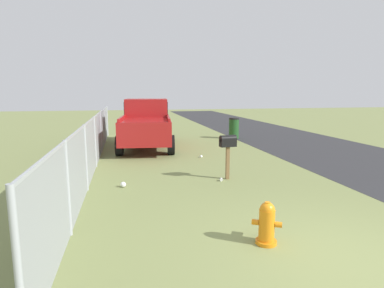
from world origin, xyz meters
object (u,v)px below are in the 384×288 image
(pickup_truck, at_px, (147,122))
(trash_bin, at_px, (234,128))
(fire_hydrant, at_px, (267,224))
(mailbox, at_px, (228,144))

(pickup_truck, xyz_separation_m, trash_bin, (1.60, -4.58, -0.56))
(fire_hydrant, distance_m, trash_bin, 11.67)
(pickup_truck, bearing_deg, mailbox, -156.84)
(pickup_truck, height_order, trash_bin, pickup_truck)
(mailbox, xyz_separation_m, pickup_truck, (5.79, 1.82, 0.13))
(mailbox, bearing_deg, pickup_truck, 9.72)
(mailbox, bearing_deg, trash_bin, -28.19)
(fire_hydrant, bearing_deg, pickup_truck, 35.52)
(pickup_truck, relative_size, trash_bin, 4.93)
(mailbox, relative_size, trash_bin, 1.14)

